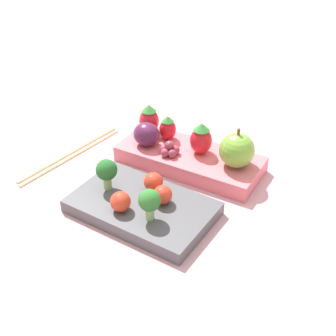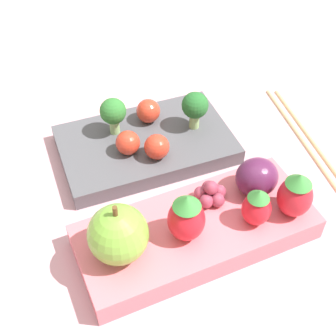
# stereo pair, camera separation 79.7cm
# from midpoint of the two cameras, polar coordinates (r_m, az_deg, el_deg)

# --- Properties ---
(ground_plane) EXTENTS (4.00, 4.00, 0.00)m
(ground_plane) POSITION_cam_midpoint_polar(r_m,az_deg,el_deg) (0.45, -19.44, -28.85)
(ground_plane) COLOR #C6939E
(bento_box_savoury) EXTENTS (0.20, 0.13, 0.02)m
(bento_box_savoury) POSITION_cam_midpoint_polar(r_m,az_deg,el_deg) (0.43, -27.71, -34.84)
(bento_box_savoury) COLOR #4C4C51
(bento_box_savoury) RESTS_ON ground_plane
(bento_box_fruit) EXTENTS (0.23, 0.10, 0.03)m
(bento_box_fruit) POSITION_cam_midpoint_polar(r_m,az_deg,el_deg) (0.46, -13.42, -23.08)
(bento_box_fruit) COLOR #DB6670
(bento_box_fruit) RESTS_ON ground_plane
(broccoli_floret_0) EXTENTS (0.03, 0.03, 0.04)m
(broccoli_floret_0) POSITION_cam_midpoint_polar(r_m,az_deg,el_deg) (0.39, -30.23, -37.45)
(broccoli_floret_0) COLOR #93B770
(broccoli_floret_0) RESTS_ON bento_box_savoury
(broccoli_floret_1) EXTENTS (0.03, 0.03, 0.05)m
(broccoli_floret_1) POSITION_cam_midpoint_polar(r_m,az_deg,el_deg) (0.43, -34.01, -27.05)
(broccoli_floret_1) COLOR #93B770
(broccoli_floret_1) RESTS_ON bento_box_savoury
(cherry_tomato_0) EXTENTS (0.03, 0.03, 0.03)m
(cherry_tomato_0) POSITION_cam_midpoint_polar(r_m,az_deg,el_deg) (0.40, -24.71, -34.60)
(cherry_tomato_0) COLOR red
(cherry_tomato_0) RESTS_ON bento_box_savoury
(cherry_tomato_1) EXTENTS (0.03, 0.03, 0.03)m
(cherry_tomato_1) POSITION_cam_midpoint_polar(r_m,az_deg,el_deg) (0.42, -24.90, -30.71)
(cherry_tomato_1) COLOR red
(cherry_tomato_1) RESTS_ON bento_box_savoury
(cherry_tomato_2) EXTENTS (0.03, 0.03, 0.03)m
(cherry_tomato_2) POSITION_cam_midpoint_polar(r_m,az_deg,el_deg) (0.42, -33.90, -34.35)
(cherry_tomato_2) COLOR red
(cherry_tomato_2) RESTS_ON bento_box_savoury
(apple) EXTENTS (0.05, 0.05, 0.06)m
(apple) POSITION_cam_midpoint_polar(r_m,az_deg,el_deg) (0.40, -5.00, -24.97)
(apple) COLOR #70A838
(apple) RESTS_ON bento_box_fruit
(strawberry_0) EXTENTS (0.03, 0.03, 0.05)m
(strawberry_0) POSITION_cam_midpoint_polar(r_m,az_deg,el_deg) (0.42, -11.84, -20.61)
(strawberry_0) COLOR red
(strawberry_0) RESTS_ON bento_box_fruit
(strawberry_1) EXTENTS (0.03, 0.03, 0.04)m
(strawberry_1) POSITION_cam_midpoint_polar(r_m,az_deg,el_deg) (0.46, -17.26, -16.22)
(strawberry_1) COLOR red
(strawberry_1) RESTS_ON bento_box_fruit
(strawberry_2) EXTENTS (0.03, 0.03, 0.05)m
(strawberry_2) POSITION_cam_midpoint_polar(r_m,az_deg,el_deg) (0.48, -20.22, -13.56)
(strawberry_2) COLOR red
(strawberry_2) RESTS_ON bento_box_fruit
(plum) EXTENTS (0.04, 0.04, 0.04)m
(plum) POSITION_cam_midpoint_polar(r_m,az_deg,el_deg) (0.46, -21.95, -17.61)
(plum) COLOR #511E42
(plum) RESTS_ON bento_box_fruit
(grape_cluster) EXTENTS (0.03, 0.03, 0.02)m
(grape_cluster) POSITION_cam_midpoint_polar(r_m,az_deg,el_deg) (0.45, -18.25, -21.78)
(grape_cluster) COLOR #93384C
(grape_cluster) RESTS_ON bento_box_fruit
(chopsticks_pair) EXTENTS (0.05, 0.21, 0.01)m
(chopsticks_pair) POSITION_cam_midpoint_polar(r_m,az_deg,el_deg) (0.55, -33.52, -18.05)
(chopsticks_pair) COLOR tan
(chopsticks_pair) RESTS_ON ground_plane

